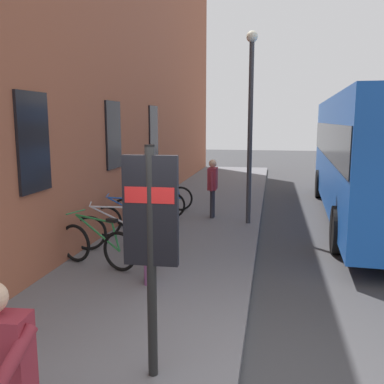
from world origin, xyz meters
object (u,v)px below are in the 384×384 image
Objects in this scene: bicycle_nearest_sign at (97,246)px; pedestrian_by_facade at (148,221)px; bicycle_by_door at (163,198)px; pedestrian_crossing_street at (213,182)px; street_lamp at (250,111)px; city_bus at (375,151)px; pedestrian_near_bus at (157,214)px; bicycle_beside_lamp at (153,204)px; transit_info_sign at (151,226)px; bicycle_end_of_row at (130,220)px; bicycle_far_end at (145,212)px; bicycle_under_window at (115,231)px.

bicycle_nearest_sign is 1.45m from pedestrian_by_facade.
bicycle_by_door is 1.10× the size of pedestrian_crossing_street.
street_lamp is at bearing -113.05° from bicycle_by_door.
city_bus is at bearing -47.50° from bicycle_nearest_sign.
pedestrian_near_bus is (-4.61, -1.09, 0.55)m from bicycle_by_door.
bicycle_by_door is at bearing 66.95° from street_lamp.
street_lamp reaches higher than bicycle_beside_lamp.
pedestrian_near_bus is (0.33, -1.04, 0.55)m from bicycle_nearest_sign.
pedestrian_crossing_street is (0.36, -1.57, 0.58)m from bicycle_beside_lamp.
city_bus is (8.38, -3.89, 0.20)m from transit_info_sign.
bicycle_nearest_sign is at bearing -177.70° from bicycle_end_of_row.
transit_info_sign is 3.57m from pedestrian_near_bus.
bicycle_by_door is at bearing 13.81° from transit_info_sign.
transit_info_sign is at bearing -158.65° from bicycle_end_of_row.
bicycle_far_end is at bearing -177.73° from bicycle_by_door.
bicycle_by_door is (3.87, -0.00, 0.00)m from bicycle_under_window.
bicycle_nearest_sign is at bearing 107.79° from pedestrian_near_bus.
city_bus is (1.35, -5.87, 1.41)m from bicycle_beside_lamp.
bicycle_end_of_row is 0.16× the size of city_bus.
bicycle_beside_lamp is at bearing 5.21° from bicycle_far_end.
street_lamp is (-1.09, -2.55, 2.46)m from bicycle_by_door.
bicycle_under_window and bicycle_end_of_row have the same top height.
pedestrian_by_facade is 5.00m from street_lamp.
bicycle_by_door is at bearing 0.58° from bicycle_nearest_sign.
bicycle_under_window is (1.07, 0.05, 0.00)m from bicycle_nearest_sign.
transit_info_sign is at bearing -164.22° from bicycle_beside_lamp.
pedestrian_near_bus is 0.32× the size of street_lamp.
pedestrian_by_facade is 0.36× the size of street_lamp.
street_lamp is at bearing -115.15° from pedestrian_crossing_street.
bicycle_under_window is 0.97× the size of bicycle_end_of_row.
street_lamp reaches higher than bicycle_end_of_row.
bicycle_far_end and bicycle_by_door have the same top height.
pedestrian_crossing_street reaches higher than bicycle_by_door.
pedestrian_near_bus reaches higher than bicycle_end_of_row.
bicycle_by_door is (4.94, 0.05, 0.00)m from bicycle_nearest_sign.
bicycle_far_end is 2.07m from bicycle_by_door.
pedestrian_crossing_street reaches higher than bicycle_beside_lamp.
bicycle_by_door is (2.07, 0.08, 0.00)m from bicycle_far_end.
bicycle_under_window is 0.35× the size of street_lamp.
bicycle_nearest_sign and bicycle_by_door have the same top height.
pedestrian_by_facade reaches higher than bicycle_beside_lamp.
bicycle_end_of_row is at bearing 172.07° from bicycle_far_end.
transit_info_sign is at bearing -154.52° from bicycle_under_window.
pedestrian_crossing_street is (3.25, -1.56, 0.58)m from bicycle_under_window.
bicycle_far_end is at bearing -174.79° from bicycle_beside_lamp.
bicycle_nearest_sign is at bearing 146.99° from street_lamp.
bicycle_far_end is at bearing -7.93° from bicycle_end_of_row.
pedestrian_crossing_street is 1.03× the size of pedestrian_near_bus.
bicycle_by_door is at bearing 2.27° from bicycle_far_end.
pedestrian_near_bus is (-1.72, -1.12, 0.55)m from bicycle_end_of_row.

